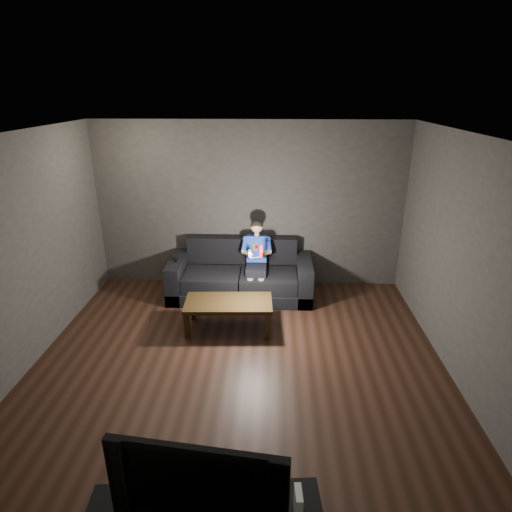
{
  "coord_description": "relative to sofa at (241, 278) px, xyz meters",
  "views": [
    {
      "loc": [
        0.4,
        -4.25,
        3.14
      ],
      "look_at": [
        0.15,
        1.55,
        0.85
      ],
      "focal_mm": 30.0,
      "sensor_mm": 36.0,
      "label": 1
    }
  ],
  "objects": [
    {
      "name": "child",
      "position": [
        0.26,
        -0.06,
        0.45
      ],
      "size": [
        0.47,
        0.57,
        1.15
      ],
      "color": "black",
      "rests_on": "sofa"
    },
    {
      "name": "nunchuk_white",
      "position": [
        0.18,
        -0.5,
        0.62
      ],
      "size": [
        0.07,
        0.09,
        0.14
      ],
      "color": "white",
      "rests_on": "child"
    },
    {
      "name": "tv",
      "position": [
        0.09,
        -4.27,
        0.6
      ],
      "size": [
        1.13,
        0.28,
        0.65
      ],
      "primitive_type": "imported",
      "rotation": [
        0.0,
        0.0,
        -0.12
      ],
      "color": "black",
      "rests_on": "media_console"
    },
    {
      "name": "back_wall",
      "position": [
        0.11,
        0.5,
        1.07
      ],
      "size": [
        5.0,
        0.04,
        2.7
      ],
      "primitive_type": "cube",
      "color": "#36322E",
      "rests_on": "ground"
    },
    {
      "name": "right_wall",
      "position": [
        2.61,
        -2.0,
        1.07
      ],
      "size": [
        0.04,
        5.0,
        2.7
      ],
      "primitive_type": "cube",
      "color": "#36322E",
      "rests_on": "ground"
    },
    {
      "name": "floor",
      "position": [
        0.11,
        -2.0,
        -0.28
      ],
      "size": [
        5.0,
        5.0,
        0.0
      ],
      "primitive_type": "plane",
      "color": "black",
      "rests_on": "ground"
    },
    {
      "name": "coffee_table",
      "position": [
        -0.08,
        -1.09,
        0.09
      ],
      "size": [
        1.21,
        0.65,
        0.43
      ],
      "color": "black",
      "rests_on": "floor"
    },
    {
      "name": "ceiling",
      "position": [
        0.11,
        -2.0,
        2.42
      ],
      "size": [
        5.0,
        5.0,
        0.02
      ],
      "primitive_type": "cube",
      "color": "silver",
      "rests_on": "back_wall"
    },
    {
      "name": "front_wall",
      "position": [
        0.11,
        -4.5,
        1.07
      ],
      "size": [
        5.0,
        0.04,
        2.7
      ],
      "primitive_type": "cube",
      "color": "#36322E",
      "rests_on": "ground"
    },
    {
      "name": "left_wall",
      "position": [
        -2.39,
        -2.0,
        1.07
      ],
      "size": [
        0.04,
        5.0,
        2.7
      ],
      "primitive_type": "cube",
      "color": "#36322E",
      "rests_on": "ground"
    },
    {
      "name": "wii_remote_red",
      "position": [
        0.34,
        -0.5,
        0.66
      ],
      "size": [
        0.05,
        0.07,
        0.18
      ],
      "color": "red",
      "rests_on": "child"
    },
    {
      "name": "wii_remote_black",
      "position": [
        -1.01,
        -0.08,
        0.34
      ],
      "size": [
        0.05,
        0.15,
        0.03
      ],
      "color": "black",
      "rests_on": "sofa"
    },
    {
      "name": "wii_console",
      "position": [
        0.7,
        -4.27,
        0.37
      ],
      "size": [
        0.05,
        0.15,
        0.19
      ],
      "primitive_type": "cube",
      "rotation": [
        0.0,
        0.0,
        0.06
      ],
      "color": "white",
      "rests_on": "media_console"
    },
    {
      "name": "sofa",
      "position": [
        0.0,
        0.0,
        0.0
      ],
      "size": [
        2.25,
        0.97,
        0.87
      ],
      "color": "black",
      "rests_on": "floor"
    }
  ]
}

